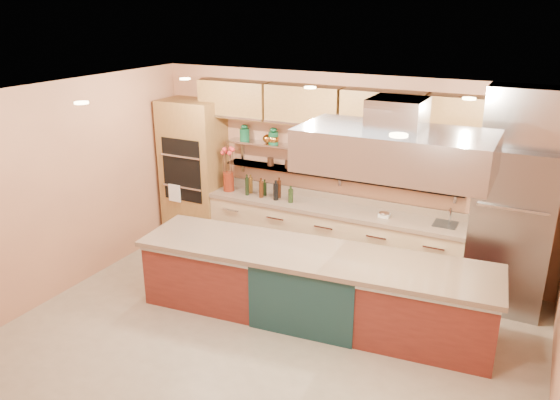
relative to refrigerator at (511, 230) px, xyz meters
The scene contains 20 objects.
floor 3.35m from the refrigerator, 137.68° to the right, with size 6.00×5.00×0.02m, color tan.
ceiling 3.63m from the refrigerator, 137.68° to the right, with size 6.00×5.00×0.02m, color black.
wall_back 2.40m from the refrigerator, behind, with size 6.00×0.04×2.80m, color tan.
wall_front 5.21m from the refrigerator, 116.86° to the right, with size 6.00×0.04×2.80m, color tan.
wall_left 5.77m from the refrigerator, 158.20° to the right, with size 0.04×5.00×2.80m, color tan.
oven_stack 4.80m from the refrigerator, behind, with size 0.95×0.64×2.30m, color olive.
refrigerator is the anchor object (origin of this frame).
back_counter 2.47m from the refrigerator, behind, with size 3.84×0.64×0.93m, color tan.
wall_shelf_lower 2.43m from the refrigerator, behind, with size 3.60×0.26×0.03m, color #B7B9BF.
wall_shelf_upper 2.50m from the refrigerator, behind, with size 3.60×0.26×0.03m, color #B7B9BF.
upper_cabinets 2.69m from the refrigerator, behind, with size 4.60×0.36×0.55m, color olive.
range_hood 2.19m from the refrigerator, 129.45° to the right, with size 2.00×1.00×0.45m, color #B7B9BF.
ceiling_downlights 3.50m from the refrigerator, 140.46° to the right, with size 4.00×2.80×0.02m, color #FFE5A5.
island 2.58m from the refrigerator, 145.56° to the right, with size 4.26×0.93×0.89m, color maroon.
flower_vase 4.13m from the refrigerator, behind, with size 0.17×0.17×0.30m, color maroon.
oil_bottle_cluster 3.40m from the refrigerator, behind, with size 0.86×0.25×0.28m, color black.
kitchen_scale 1.62m from the refrigerator, behind, with size 0.15×0.11×0.08m, color silver.
bar_faucet 0.77m from the refrigerator, behind, with size 0.03×0.03×0.23m, color silver.
copper_kettle 3.62m from the refrigerator, behind, with size 0.17×0.17×0.14m, color #AF6C28.
green_canister 2.78m from the refrigerator, behind, with size 0.15×0.15×0.18m, color #0F4829.
Camera 1 is at (2.60, -4.75, 3.68)m, focal length 35.00 mm.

